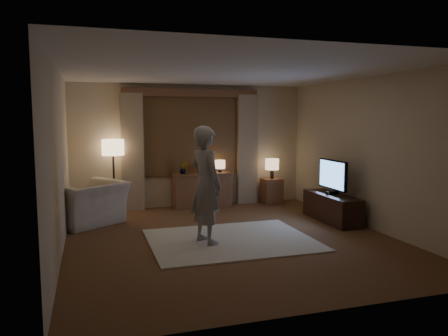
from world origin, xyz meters
name	(u,v)px	position (x,y,z in m)	size (l,w,h in m)	color
room	(222,152)	(0.00, 0.50, 1.33)	(5.04, 5.54, 2.64)	brown
rug	(231,240)	(-0.03, -0.10, 0.01)	(2.50, 2.00, 0.02)	beige
sideboard	(202,191)	(0.17, 2.50, 0.35)	(1.20, 0.40, 0.70)	brown
picture_frame	(202,170)	(0.17, 2.50, 0.80)	(0.16, 0.02, 0.20)	brown
plant	(183,168)	(-0.23, 2.50, 0.85)	(0.17, 0.13, 0.30)	#999999
table_lamp_sideboard	(220,165)	(0.57, 2.50, 0.90)	(0.22, 0.22, 0.30)	black
floor_lamp	(113,151)	(-1.64, 2.49, 1.24)	(0.43, 0.43, 1.48)	black
armchair	(88,204)	(-2.15, 1.64, 0.38)	(1.17, 1.03, 0.76)	beige
side_table	(272,191)	(1.76, 2.45, 0.28)	(0.40, 0.40, 0.56)	brown
table_lamp_side	(272,165)	(1.76, 2.45, 0.87)	(0.30, 0.30, 0.44)	black
tv_stand	(332,208)	(2.15, 0.58, 0.25)	(0.45, 1.40, 0.50)	black
tv	(333,175)	(2.15, 0.58, 0.85)	(0.22, 0.89, 0.64)	black
person	(206,185)	(-0.44, -0.13, 0.90)	(0.64, 0.42, 1.77)	#A69F99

